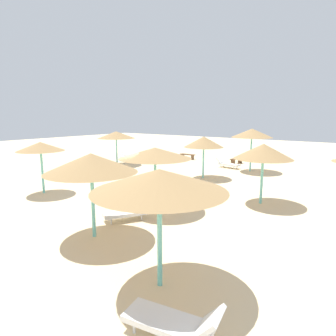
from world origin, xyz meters
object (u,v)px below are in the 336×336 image
(lounger_1, at_px, (126,157))
(bench_0, at_px, (188,156))
(parasol_1, at_px, (116,135))
(parasol_7, at_px, (204,142))
(parasol_4, at_px, (40,147))
(parasol_2, at_px, (155,153))
(parasol_8, at_px, (263,151))
(parasol_0, at_px, (252,133))
(lounger_0, at_px, (227,164))
(parasol_9, at_px, (91,163))
(parasol_3, at_px, (159,181))
(bench_1, at_px, (237,160))
(lounger_2, at_px, (129,212))
(lounger_3, at_px, (175,322))

(lounger_1, bearing_deg, bench_0, 43.44)
(parasol_1, relative_size, parasol_7, 1.13)
(parasol_4, bearing_deg, lounger_1, 113.05)
(parasol_2, distance_m, parasol_4, 6.58)
(parasol_8, bearing_deg, parasol_0, 114.17)
(lounger_0, bearing_deg, parasol_9, -82.12)
(parasol_3, bearing_deg, parasol_8, 92.22)
(parasol_2, bearing_deg, lounger_0, 99.25)
(lounger_0, bearing_deg, parasol_7, -85.65)
(parasol_8, distance_m, bench_1, 11.56)
(parasol_3, relative_size, lounger_0, 1.62)
(parasol_4, bearing_deg, parasol_3, -16.62)
(parasol_1, height_order, lounger_1, parasol_1)
(lounger_2, relative_size, lounger_3, 1.01)
(parasol_4, relative_size, lounger_3, 1.40)
(bench_0, height_order, bench_1, same)
(parasol_7, height_order, lounger_0, parasol_7)
(parasol_2, xyz_separation_m, parasol_7, (-1.50, 6.87, -0.09))
(parasol_0, bearing_deg, parasol_3, -76.76)
(parasol_1, xyz_separation_m, lounger_1, (-1.09, 2.15, -2.16))
(bench_1, bearing_deg, parasol_3, -72.16)
(parasol_1, distance_m, lounger_0, 9.33)
(parasol_0, xyz_separation_m, parasol_9, (0.08, -14.55, -0.27))
(parasol_8, height_order, bench_0, parasol_8)
(parasol_8, xyz_separation_m, lounger_3, (1.58, -9.26, -2.12))
(parasol_1, bearing_deg, parasol_2, -35.92)
(parasol_8, height_order, lounger_0, parasol_8)
(lounger_3, xyz_separation_m, bench_1, (-7.07, 19.21, 0.02))
(parasol_9, distance_m, lounger_1, 17.27)
(parasol_0, bearing_deg, parasol_4, -117.76)
(parasol_0, bearing_deg, lounger_3, -73.58)
(parasol_3, xyz_separation_m, parasol_9, (-3.57, 0.95, -0.07))
(bench_0, bearing_deg, parasol_3, -59.24)
(parasol_0, relative_size, lounger_1, 1.61)
(parasol_2, relative_size, lounger_1, 1.62)
(parasol_2, bearing_deg, parasol_8, 45.50)
(parasol_4, xyz_separation_m, parasol_9, (6.63, -2.10, 0.06))
(lounger_0, height_order, lounger_3, lounger_3)
(parasol_4, xyz_separation_m, lounger_0, (4.57, 12.80, -2.15))
(parasol_0, distance_m, lounger_2, 12.93)
(lounger_0, bearing_deg, parasol_8, -55.61)
(lounger_1, bearing_deg, lounger_0, 12.10)
(parasol_9, height_order, lounger_3, parasol_9)
(lounger_1, bearing_deg, parasol_3, -43.13)
(lounger_0, bearing_deg, lounger_3, -67.94)
(bench_1, bearing_deg, parasol_7, -85.64)
(lounger_3, height_order, bench_0, lounger_3)
(parasol_1, relative_size, lounger_3, 1.58)
(parasol_7, xyz_separation_m, parasol_8, (4.98, -3.33, 0.07))
(lounger_2, bearing_deg, parasol_2, 91.14)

